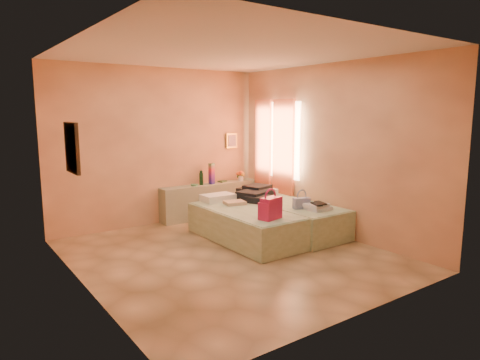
{
  "coord_description": "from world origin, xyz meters",
  "views": [
    {
      "loc": [
        -3.27,
        -4.84,
        2.02
      ],
      "look_at": [
        0.78,
        0.85,
        0.9
      ],
      "focal_mm": 32.0,
      "sensor_mm": 36.0,
      "label": 1
    }
  ],
  "objects_px": {
    "flower_vase": "(241,175)",
    "water_bottle": "(201,178)",
    "blue_handbag": "(301,203)",
    "green_book": "(222,181)",
    "bed_right": "(290,218)",
    "towel_stack": "(318,207)",
    "bed_left": "(245,225)",
    "magenta_handbag": "(270,208)",
    "headboard_ledge": "(211,200)"
  },
  "relations": [
    {
      "from": "flower_vase",
      "to": "blue_handbag",
      "type": "bearing_deg",
      "value": -97.6
    },
    {
      "from": "bed_left",
      "to": "towel_stack",
      "type": "xyz_separation_m",
      "value": [
        0.92,
        -0.67,
        0.3
      ]
    },
    {
      "from": "bed_left",
      "to": "blue_handbag",
      "type": "relative_size",
      "value": 7.45
    },
    {
      "from": "headboard_ledge",
      "to": "water_bottle",
      "type": "xyz_separation_m",
      "value": [
        -0.21,
        -0.01,
        0.45
      ]
    },
    {
      "from": "headboard_ledge",
      "to": "green_book",
      "type": "xyz_separation_m",
      "value": [
        0.3,
        0.04,
        0.34
      ]
    },
    {
      "from": "blue_handbag",
      "to": "towel_stack",
      "type": "relative_size",
      "value": 0.77
    },
    {
      "from": "bed_right",
      "to": "headboard_ledge",
      "type": "bearing_deg",
      "value": 107.15
    },
    {
      "from": "bed_right",
      "to": "flower_vase",
      "type": "bearing_deg",
      "value": 84.78
    },
    {
      "from": "flower_vase",
      "to": "blue_handbag",
      "type": "height_order",
      "value": "flower_vase"
    },
    {
      "from": "water_bottle",
      "to": "towel_stack",
      "type": "bearing_deg",
      "value": -71.84
    },
    {
      "from": "blue_handbag",
      "to": "flower_vase",
      "type": "bearing_deg",
      "value": 100.96
    },
    {
      "from": "bed_right",
      "to": "towel_stack",
      "type": "distance_m",
      "value": 0.7
    },
    {
      "from": "headboard_ledge",
      "to": "bed_right",
      "type": "xyz_separation_m",
      "value": [
        0.52,
        -1.7,
        -0.08
      ]
    },
    {
      "from": "blue_handbag",
      "to": "bed_right",
      "type": "bearing_deg",
      "value": 91.56
    },
    {
      "from": "water_bottle",
      "to": "magenta_handbag",
      "type": "height_order",
      "value": "water_bottle"
    },
    {
      "from": "bed_left",
      "to": "magenta_handbag",
      "type": "height_order",
      "value": "magenta_handbag"
    },
    {
      "from": "bed_left",
      "to": "green_book",
      "type": "height_order",
      "value": "green_book"
    },
    {
      "from": "magenta_handbag",
      "to": "towel_stack",
      "type": "bearing_deg",
      "value": -13.93
    },
    {
      "from": "bed_right",
      "to": "towel_stack",
      "type": "relative_size",
      "value": 5.71
    },
    {
      "from": "green_book",
      "to": "blue_handbag",
      "type": "bearing_deg",
      "value": -106.3
    },
    {
      "from": "magenta_handbag",
      "to": "blue_handbag",
      "type": "xyz_separation_m",
      "value": [
        0.83,
        0.23,
        -0.07
      ]
    },
    {
      "from": "blue_handbag",
      "to": "towel_stack",
      "type": "xyz_separation_m",
      "value": [
        0.15,
        -0.22,
        -0.04
      ]
    },
    {
      "from": "headboard_ledge",
      "to": "green_book",
      "type": "bearing_deg",
      "value": 7.91
    },
    {
      "from": "flower_vase",
      "to": "water_bottle",
      "type": "bearing_deg",
      "value": 176.47
    },
    {
      "from": "green_book",
      "to": "magenta_handbag",
      "type": "distance_m",
      "value": 2.48
    },
    {
      "from": "bed_left",
      "to": "blue_handbag",
      "type": "xyz_separation_m",
      "value": [
        0.78,
        -0.45,
        0.34
      ]
    },
    {
      "from": "water_bottle",
      "to": "flower_vase",
      "type": "relative_size",
      "value": 1.07
    },
    {
      "from": "flower_vase",
      "to": "towel_stack",
      "type": "distance_m",
      "value": 2.27
    },
    {
      "from": "water_bottle",
      "to": "blue_handbag",
      "type": "xyz_separation_m",
      "value": [
        0.61,
        -2.09,
        -0.19
      ]
    },
    {
      "from": "headboard_ledge",
      "to": "water_bottle",
      "type": "relative_size",
      "value": 7.89
    },
    {
      "from": "headboard_ledge",
      "to": "magenta_handbag",
      "type": "height_order",
      "value": "magenta_handbag"
    },
    {
      "from": "magenta_handbag",
      "to": "bed_left",
      "type": "bearing_deg",
      "value": 71.26
    },
    {
      "from": "bed_right",
      "to": "flower_vase",
      "type": "distance_m",
      "value": 1.72
    },
    {
      "from": "water_bottle",
      "to": "blue_handbag",
      "type": "distance_m",
      "value": 2.19
    },
    {
      "from": "headboard_ledge",
      "to": "towel_stack",
      "type": "xyz_separation_m",
      "value": [
        0.55,
        -2.32,
        0.23
      ]
    },
    {
      "from": "bed_left",
      "to": "green_book",
      "type": "distance_m",
      "value": 1.87
    },
    {
      "from": "headboard_ledge",
      "to": "bed_right",
      "type": "bearing_deg",
      "value": -72.8
    },
    {
      "from": "towel_stack",
      "to": "magenta_handbag",
      "type": "bearing_deg",
      "value": -179.65
    },
    {
      "from": "bed_left",
      "to": "towel_stack",
      "type": "height_order",
      "value": "towel_stack"
    },
    {
      "from": "magenta_handbag",
      "to": "blue_handbag",
      "type": "height_order",
      "value": "magenta_handbag"
    },
    {
      "from": "bed_right",
      "to": "water_bottle",
      "type": "xyz_separation_m",
      "value": [
        -0.73,
        1.68,
        0.53
      ]
    },
    {
      "from": "magenta_handbag",
      "to": "green_book",
      "type": "bearing_deg",
      "value": 58.62
    },
    {
      "from": "headboard_ledge",
      "to": "blue_handbag",
      "type": "bearing_deg",
      "value": -79.23
    },
    {
      "from": "bed_right",
      "to": "flower_vase",
      "type": "relative_size",
      "value": 8.28
    },
    {
      "from": "magenta_handbag",
      "to": "water_bottle",
      "type": "bearing_deg",
      "value": 70.34
    },
    {
      "from": "blue_handbag",
      "to": "green_book",
      "type": "bearing_deg",
      "value": 111.2
    },
    {
      "from": "water_bottle",
      "to": "green_book",
      "type": "bearing_deg",
      "value": 5.99
    },
    {
      "from": "water_bottle",
      "to": "bed_right",
      "type": "bearing_deg",
      "value": -66.43
    },
    {
      "from": "bed_right",
      "to": "flower_vase",
      "type": "height_order",
      "value": "flower_vase"
    },
    {
      "from": "headboard_ledge",
      "to": "green_book",
      "type": "distance_m",
      "value": 0.46
    }
  ]
}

